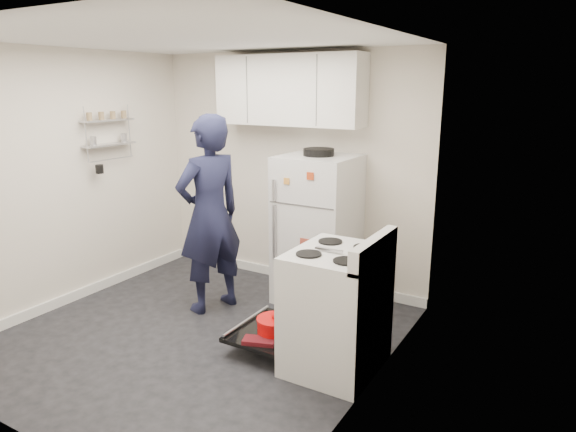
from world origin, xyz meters
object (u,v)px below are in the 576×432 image
Objects in this scene: electric_range at (335,311)px; open_oven_door at (272,329)px; refrigerator at (318,229)px; person at (210,215)px.

electric_range is 0.62m from open_oven_door.
refrigerator is at bearing 98.57° from open_oven_door.
open_oven_door is at bearing 84.56° from person.
refrigerator is 0.82× the size of person.
person reaches higher than refrigerator.
refrigerator is (-0.72, 1.10, 0.28)m from electric_range.
electric_range is at bearing -56.64° from refrigerator.
open_oven_door is at bearing -176.68° from electric_range.
electric_range is 1.56× the size of open_oven_door.
open_oven_door is (-0.55, -0.03, -0.28)m from electric_range.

